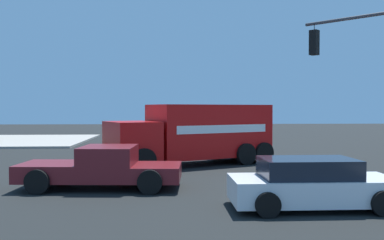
{
  "coord_description": "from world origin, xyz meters",
  "views": [
    {
      "loc": [
        21.23,
        -0.55,
        2.61
      ],
      "look_at": [
        2.08,
        0.56,
        2.09
      ],
      "focal_mm": 39.83,
      "sensor_mm": 36.0,
      "label": 1
    }
  ],
  "objects_px": {
    "delivery_truck": "(196,133)",
    "pickup_maroon": "(103,166)",
    "traffic_light_primary": "(369,68)",
    "sedan_white": "(312,184)"
  },
  "relations": [
    {
      "from": "delivery_truck",
      "to": "traffic_light_primary",
      "type": "bearing_deg",
      "value": 47.79
    },
    {
      "from": "delivery_truck",
      "to": "traffic_light_primary",
      "type": "distance_m",
      "value": 8.14
    },
    {
      "from": "delivery_truck",
      "to": "pickup_maroon",
      "type": "bearing_deg",
      "value": -31.08
    },
    {
      "from": "delivery_truck",
      "to": "sedan_white",
      "type": "relative_size",
      "value": 1.86
    },
    {
      "from": "delivery_truck",
      "to": "sedan_white",
      "type": "distance_m",
      "value": 9.23
    },
    {
      "from": "delivery_truck",
      "to": "traffic_light_primary",
      "type": "xyz_separation_m",
      "value": [
        5.19,
        5.72,
        2.57
      ]
    },
    {
      "from": "delivery_truck",
      "to": "pickup_maroon",
      "type": "height_order",
      "value": "delivery_truck"
    },
    {
      "from": "delivery_truck",
      "to": "traffic_light_primary",
      "type": "relative_size",
      "value": 1.34
    },
    {
      "from": "delivery_truck",
      "to": "sedan_white",
      "type": "bearing_deg",
      "value": 15.27
    },
    {
      "from": "pickup_maroon",
      "to": "sedan_white",
      "type": "distance_m",
      "value": 6.67
    }
  ]
}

